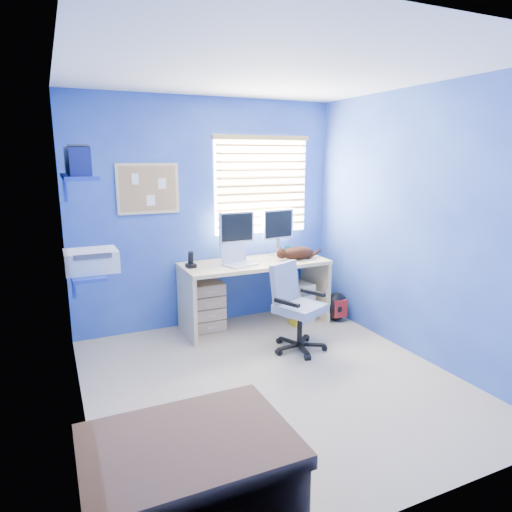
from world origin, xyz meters
name	(u,v)px	position (x,y,z in m)	size (l,w,h in m)	color
floor	(272,381)	(0.00, 0.00, 0.00)	(3.00, 3.20, 0.00)	tan
ceiling	(274,70)	(0.00, 0.00, 2.50)	(3.00, 3.20, 0.00)	white
wall_back	(208,214)	(0.00, 1.60, 1.25)	(3.00, 0.01, 2.50)	#273EA9
wall_front	(421,289)	(0.00, -1.60, 1.25)	(3.00, 0.01, 2.50)	#273EA9
wall_left	(71,253)	(-1.50, 0.00, 1.25)	(0.01, 3.20, 2.50)	#273EA9
wall_right	(417,225)	(1.50, 0.00, 1.25)	(0.01, 3.20, 2.50)	#273EA9
desk	(255,294)	(0.41, 1.26, 0.37)	(1.62, 0.65, 0.74)	tan
laptop	(241,255)	(0.21, 1.17, 0.85)	(0.33, 0.26, 0.22)	silver
monitor_left	(236,236)	(0.27, 1.45, 1.01)	(0.40, 0.12, 0.54)	silver
monitor_right	(277,232)	(0.80, 1.46, 1.01)	(0.40, 0.12, 0.54)	silver
phone	(191,260)	(-0.30, 1.29, 0.82)	(0.09, 0.11, 0.17)	black
mug	(288,250)	(0.93, 1.43, 0.79)	(0.10, 0.09, 0.10)	#1D747B
cd_spindle	(301,251)	(1.09, 1.42, 0.78)	(0.13, 0.13, 0.07)	silver
cat	(298,253)	(0.91, 1.18, 0.81)	(0.39, 0.21, 0.14)	black
tower_pc	(297,300)	(0.96, 1.26, 0.23)	(0.19, 0.44, 0.45)	beige
drawer_boxes	(207,306)	(-0.11, 1.36, 0.27)	(0.35, 0.28, 0.54)	#D0AF8C
yellow_book	(295,315)	(0.82, 1.06, 0.12)	(0.03, 0.17, 0.24)	yellow
backpack	(336,307)	(1.34, 1.00, 0.17)	(0.29, 0.22, 0.34)	black
bed_corner	(190,481)	(-1.07, -1.20, 0.24)	(1.01, 0.72, 0.49)	brown
office_chair	(296,318)	(0.52, 0.50, 0.32)	(0.65, 0.65, 0.85)	black
window_blinds	(262,185)	(0.65, 1.57, 1.55)	(1.15, 0.05, 1.10)	white
corkboard	(148,189)	(-0.65, 1.58, 1.55)	(0.64, 0.02, 0.52)	tan
wall_shelves	(83,212)	(-1.35, 0.75, 1.43)	(0.42, 0.90, 1.05)	#213CAC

